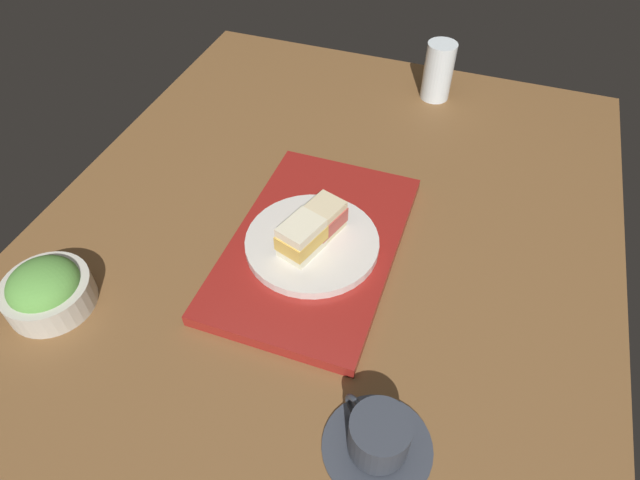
{
  "coord_description": "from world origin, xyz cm",
  "views": [
    {
      "loc": [
        55.1,
        21.46,
        68.69
      ],
      "look_at": [
        -0.88,
        1.65,
        5.0
      ],
      "focal_mm": 30.43,
      "sensor_mm": 36.0,
      "label": 1
    }
  ],
  "objects_px": {
    "sandwich_far": "(301,238)",
    "drinking_glass": "(438,71)",
    "coffee_cup": "(378,438)",
    "sandwich_near": "(323,219)",
    "sandwich_plate": "(312,243)",
    "salad_bowl": "(46,290)"
  },
  "relations": [
    {
      "from": "sandwich_plate",
      "to": "sandwich_near",
      "type": "distance_m",
      "value": 0.04
    },
    {
      "from": "sandwich_far",
      "to": "coffee_cup",
      "type": "distance_m",
      "value": 0.32
    },
    {
      "from": "sandwich_far",
      "to": "coffee_cup",
      "type": "relative_size",
      "value": 0.6
    },
    {
      "from": "coffee_cup",
      "to": "drinking_glass",
      "type": "relative_size",
      "value": 1.11
    },
    {
      "from": "sandwich_near",
      "to": "coffee_cup",
      "type": "height_order",
      "value": "sandwich_near"
    },
    {
      "from": "sandwich_far",
      "to": "salad_bowl",
      "type": "relative_size",
      "value": 0.64
    },
    {
      "from": "sandwich_plate",
      "to": "sandwich_near",
      "type": "xyz_separation_m",
      "value": [
        -0.03,
        0.01,
        0.03
      ]
    },
    {
      "from": "sandwich_plate",
      "to": "coffee_cup",
      "type": "xyz_separation_m",
      "value": [
        0.28,
        0.19,
        -0.0
      ]
    },
    {
      "from": "sandwich_far",
      "to": "drinking_glass",
      "type": "height_order",
      "value": "drinking_glass"
    },
    {
      "from": "sandwich_near",
      "to": "drinking_glass",
      "type": "distance_m",
      "value": 0.53
    },
    {
      "from": "coffee_cup",
      "to": "sandwich_plate",
      "type": "bearing_deg",
      "value": -146.02
    },
    {
      "from": "coffee_cup",
      "to": "drinking_glass",
      "type": "distance_m",
      "value": 0.84
    },
    {
      "from": "sandwich_far",
      "to": "drinking_glass",
      "type": "bearing_deg",
      "value": 169.67
    },
    {
      "from": "sandwich_near",
      "to": "coffee_cup",
      "type": "relative_size",
      "value": 0.57
    },
    {
      "from": "sandwich_plate",
      "to": "drinking_glass",
      "type": "height_order",
      "value": "drinking_glass"
    },
    {
      "from": "sandwich_far",
      "to": "sandwich_near",
      "type": "bearing_deg",
      "value": 163.18
    },
    {
      "from": "coffee_cup",
      "to": "drinking_glass",
      "type": "height_order",
      "value": "drinking_glass"
    },
    {
      "from": "salad_bowl",
      "to": "drinking_glass",
      "type": "height_order",
      "value": "drinking_glass"
    },
    {
      "from": "coffee_cup",
      "to": "drinking_glass",
      "type": "bearing_deg",
      "value": -173.67
    },
    {
      "from": "coffee_cup",
      "to": "drinking_glass",
      "type": "xyz_separation_m",
      "value": [
        -0.83,
        -0.09,
        0.04
      ]
    },
    {
      "from": "sandwich_plate",
      "to": "drinking_glass",
      "type": "relative_size",
      "value": 1.72
    },
    {
      "from": "drinking_glass",
      "to": "sandwich_near",
      "type": "bearing_deg",
      "value": -9.64
    }
  ]
}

